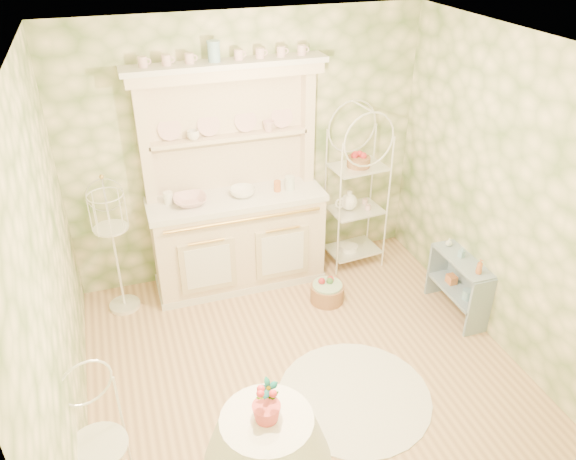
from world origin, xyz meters
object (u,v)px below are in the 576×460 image
object	(u,v)px
side_shelf	(459,285)
birdcage_stand	(114,244)
cafe_chair	(97,447)
bakers_rack	(357,185)
round_table	(268,452)
kitchen_dresser	(235,184)
floor_basket	(327,292)

from	to	relation	value
side_shelf	birdcage_stand	bearing A→B (deg)	158.02
cafe_chair	birdcage_stand	world-z (taller)	birdcage_stand
side_shelf	cafe_chair	distance (m)	3.50
bakers_rack	birdcage_stand	xyz separation A→B (m)	(-2.51, -0.06, -0.21)
bakers_rack	round_table	world-z (taller)	bakers_rack
kitchen_dresser	side_shelf	distance (m)	2.37
birdcage_stand	floor_basket	size ratio (longest dim) A/B	4.79
bakers_rack	birdcage_stand	distance (m)	2.52
bakers_rack	side_shelf	bearing A→B (deg)	-69.07
cafe_chair	side_shelf	bearing A→B (deg)	-2.75
bakers_rack	floor_basket	size ratio (longest dim) A/B	6.14
kitchen_dresser	bakers_rack	bearing A→B (deg)	-0.92
side_shelf	birdcage_stand	world-z (taller)	birdcage_stand
kitchen_dresser	floor_basket	size ratio (longest dim) A/B	7.44
kitchen_dresser	round_table	distance (m)	2.64
side_shelf	floor_basket	bearing A→B (deg)	151.27
kitchen_dresser	birdcage_stand	size ratio (longest dim) A/B	1.56
round_table	birdcage_stand	distance (m)	2.56
kitchen_dresser	side_shelf	size ratio (longest dim) A/B	3.05
kitchen_dresser	round_table	world-z (taller)	kitchen_dresser
cafe_chair	floor_basket	size ratio (longest dim) A/B	2.92
floor_basket	bakers_rack	bearing A→B (deg)	47.80
bakers_rack	floor_basket	world-z (taller)	bakers_rack
round_table	cafe_chair	xyz separation A→B (m)	(-1.05, 0.35, 0.05)
cafe_chair	birdcage_stand	bearing A→B (deg)	63.98
side_shelf	birdcage_stand	xyz separation A→B (m)	(-3.09, 1.11, 0.41)
bakers_rack	cafe_chair	world-z (taller)	bakers_rack
round_table	cafe_chair	world-z (taller)	cafe_chair
side_shelf	floor_basket	world-z (taller)	side_shelf
bakers_rack	birdcage_stand	bearing A→B (deg)	175.65
kitchen_dresser	bakers_rack	xyz separation A→B (m)	(1.30, -0.02, -0.20)
cafe_chair	round_table	bearing A→B (deg)	-37.18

